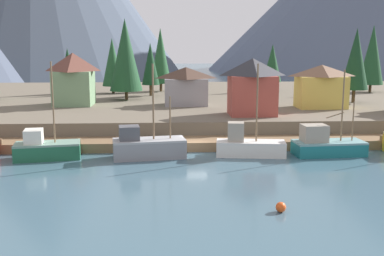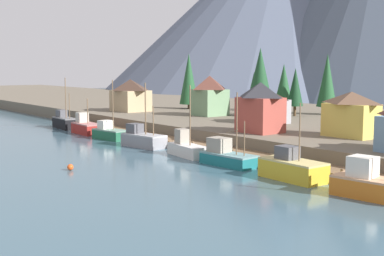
# 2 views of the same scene
# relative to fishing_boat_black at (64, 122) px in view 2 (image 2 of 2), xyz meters

# --- Properties ---
(ground_plane) EXTENTS (400.00, 400.00, 1.00)m
(ground_plane) POSITION_rel_fishing_boat_black_xyz_m (33.31, 21.51, -1.77)
(ground_plane) COLOR #3D5B6B
(dock) EXTENTS (80.00, 4.00, 1.60)m
(dock) POSITION_rel_fishing_boat_black_xyz_m (33.31, 3.50, -0.76)
(dock) COLOR brown
(dock) RESTS_ON ground_plane
(shoreline_bank) EXTENTS (400.00, 56.00, 2.50)m
(shoreline_bank) POSITION_rel_fishing_boat_black_xyz_m (33.31, 33.51, -0.02)
(shoreline_bank) COLOR #665B4C
(shoreline_bank) RESTS_ON ground_plane
(mountain_west_peak) EXTENTS (161.97, 161.97, 75.66)m
(mountain_west_peak) POSITION_rel_fishing_boat_black_xyz_m (-66.36, 133.69, 36.56)
(mountain_west_peak) COLOR slate
(mountain_west_peak) RESTS_ON ground_plane
(fishing_boat_black) EXTENTS (7.05, 2.80, 9.59)m
(fishing_boat_black) POSITION_rel_fishing_boat_black_xyz_m (0.00, 0.00, 0.00)
(fishing_boat_black) COLOR black
(fishing_boat_black) RESTS_ON ground_plane
(fishing_boat_red) EXTENTS (7.01, 3.28, 6.14)m
(fishing_boat_red) POSITION_rel_fishing_boat_black_xyz_m (9.66, -0.27, -0.13)
(fishing_boat_red) COLOR maroon
(fishing_boat_red) RESTS_ON ground_plane
(fishing_boat_green) EXTENTS (6.59, 3.68, 9.54)m
(fishing_boat_green) POSITION_rel_fishing_boat_black_xyz_m (18.42, -0.51, -0.21)
(fishing_boat_green) COLOR #1E5B3D
(fishing_boat_green) RESTS_ON ground_plane
(fishing_boat_grey) EXTENTS (7.43, 3.83, 9.32)m
(fishing_boat_grey) POSITION_rel_fishing_boat_black_xyz_m (28.40, -0.59, -0.10)
(fishing_boat_grey) COLOR gray
(fishing_boat_grey) RESTS_ON ground_plane
(fishing_boat_white) EXTENTS (7.16, 3.31, 9.29)m
(fishing_boat_white) POSITION_rel_fishing_boat_black_xyz_m (38.63, -0.25, -0.22)
(fishing_boat_white) COLOR silver
(fishing_boat_white) RESTS_ON ground_plane
(fishing_boat_teal) EXTENTS (7.28, 3.41, 8.68)m
(fishing_boat_teal) POSITION_rel_fishing_boat_black_xyz_m (46.55, -0.37, -0.18)
(fishing_boat_teal) COLOR #196B70
(fishing_boat_teal) RESTS_ON ground_plane
(fishing_boat_yellow) EXTENTS (7.21, 3.43, 8.00)m
(fishing_boat_yellow) POSITION_rel_fishing_boat_black_xyz_m (56.68, -0.36, -0.06)
(fishing_boat_yellow) COLOR gold
(fishing_boat_yellow) RESTS_ON ground_plane
(fishing_boat_orange) EXTENTS (7.43, 3.90, 8.42)m
(fishing_boat_orange) POSITION_rel_fishing_boat_black_xyz_m (66.13, -0.62, -0.01)
(fishing_boat_orange) COLOR #CC6B1E
(fishing_boat_orange) RESTS_ON ground_plane
(house_tan) EXTENTS (7.81, 6.10, 6.56)m
(house_tan) POSITION_rel_fishing_boat_black_xyz_m (-0.48, 14.83, 4.59)
(house_tan) COLOR tan
(house_tan) RESTS_ON shoreline_bank
(house_green) EXTENTS (5.59, 5.65, 7.45)m
(house_green) POSITION_rel_fishing_boat_black_xyz_m (17.05, 21.45, 5.04)
(house_green) COLOR #6B8E66
(house_green) RESTS_ON shoreline_bank
(house_yellow) EXTENTS (6.78, 4.28, 5.90)m
(house_yellow) POSITION_rel_fishing_boat_black_xyz_m (51.49, 16.75, 4.24)
(house_yellow) COLOR gold
(house_yellow) RESTS_ON shoreline_bank
(house_grey) EXTENTS (6.34, 4.49, 5.44)m
(house_grey) POSITION_rel_fishing_boat_black_xyz_m (33.09, 20.52, 4.01)
(house_grey) COLOR gray
(house_grey) RESTS_ON shoreline_bank
(house_red) EXTENTS (5.86, 4.80, 6.98)m
(house_red) POSITION_rel_fishing_boat_black_xyz_m (40.89, 10.81, 4.80)
(house_red) COLOR #9E4238
(house_red) RESTS_ON shoreline_bank
(conifer_near_left) EXTENTS (2.99, 2.99, 8.89)m
(conifer_near_left) POSITION_rel_fishing_boat_black_xyz_m (27.61, 33.23, 6.59)
(conifer_near_left) COLOR #4C3823
(conifer_near_left) RESTS_ON shoreline_bank
(conifer_mid_left) EXTENTS (2.94, 2.94, 8.00)m
(conifer_mid_left) POSITION_rel_fishing_boat_black_xyz_m (13.10, 36.87, 5.97)
(conifer_mid_left) COLOR #4C3823
(conifer_mid_left) RESTS_ON shoreline_bank
(conifer_mid_right) EXTENTS (3.76, 3.76, 9.69)m
(conifer_mid_right) POSITION_rel_fishing_boat_black_xyz_m (20.75, 37.64, 6.72)
(conifer_mid_right) COLOR #4C3823
(conifer_mid_right) RESTS_ON shoreline_bank
(conifer_back_left) EXTENTS (5.12, 5.12, 12.57)m
(conifer_back_left) POSITION_rel_fishing_boat_black_xyz_m (23.95, 27.75, 8.23)
(conifer_back_left) COLOR #4C3823
(conifer_back_left) RESTS_ON shoreline_bank
(conifer_back_right) EXTENTS (3.79, 3.79, 11.55)m
(conifer_back_right) POSITION_rel_fishing_boat_black_xyz_m (29.21, 40.40, 7.76)
(conifer_back_right) COLOR #4C3823
(conifer_back_right) RESTS_ON shoreline_bank
(conifer_centre) EXTENTS (4.08, 4.08, 11.98)m
(conifer_centre) POSITION_rel_fishing_boat_black_xyz_m (2.18, 27.93, 7.74)
(conifer_centre) COLOR #4C3823
(conifer_centre) RESTS_ON shoreline_bank
(channel_buoy) EXTENTS (0.70, 0.70, 0.70)m
(channel_buoy) POSITION_rel_fishing_boat_black_xyz_m (38.08, -16.37, -0.92)
(channel_buoy) COLOR #E04C19
(channel_buoy) RESTS_ON ground_plane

